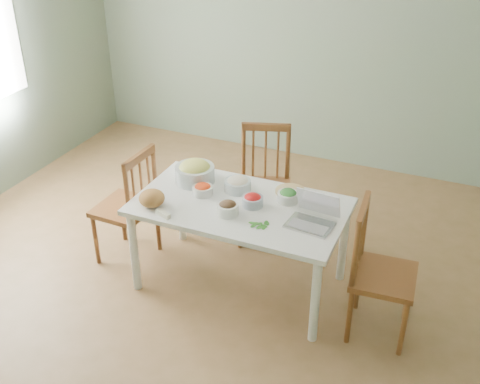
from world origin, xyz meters
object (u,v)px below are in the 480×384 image
at_px(laptop, 310,213).
at_px(chair_far, 264,187).
at_px(chair_right, 384,274).
at_px(dining_table, 240,245).
at_px(chair_left, 124,205).
at_px(bowl_squash, 195,171).
at_px(bread_boule, 152,198).

bearing_deg(laptop, chair_far, 134.74).
xyz_separation_m(chair_right, laptop, (-0.53, 0.02, 0.32)).
height_order(dining_table, laptop, laptop).
xyz_separation_m(chair_far, laptop, (0.60, -0.73, 0.32)).
bearing_deg(chair_right, chair_left, 84.13).
height_order(dining_table, chair_right, chair_right).
xyz_separation_m(dining_table, laptop, (0.53, -0.07, 0.45)).
height_order(chair_left, chair_right, same).
height_order(chair_far, laptop, chair_far).
xyz_separation_m(chair_left, bowl_squash, (0.52, 0.21, 0.30)).
distance_m(chair_far, bowl_squash, 0.68).
height_order(chair_far, bowl_squash, chair_far).
bearing_deg(bowl_squash, bread_boule, -104.92).
bearing_deg(bowl_squash, chair_far, 52.17).
height_order(bread_boule, laptop, laptop).
xyz_separation_m(chair_far, chair_left, (-0.90, -0.69, -0.00)).
distance_m(dining_table, bowl_squash, 0.65).
relative_size(bowl_squash, laptop, 0.98).
bearing_deg(dining_table, chair_left, -177.88).
distance_m(chair_right, laptop, 0.62).
relative_size(chair_left, bowl_squash, 3.26).
bearing_deg(dining_table, chair_right, -5.20).
distance_m(bread_boule, laptop, 1.11).
distance_m(chair_far, chair_left, 1.13).
distance_m(chair_far, laptop, 1.00).
relative_size(bread_boule, bowl_squash, 0.62).
bearing_deg(bread_boule, bowl_squash, 75.08).
bearing_deg(bread_boule, chair_right, 5.71).
bearing_deg(chair_right, bread_boule, 91.56).
bearing_deg(bowl_squash, chair_left, -158.08).
height_order(chair_far, chair_left, chair_far).
relative_size(chair_far, bowl_squash, 3.28).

